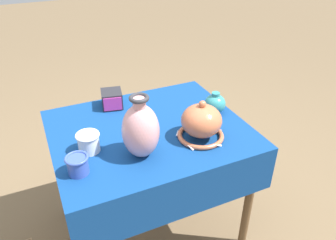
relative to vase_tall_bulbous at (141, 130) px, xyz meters
name	(u,v)px	position (x,y,z in m)	size (l,w,h in m)	color
ground_plane	(152,224)	(0.11, 0.19, -0.83)	(14.00, 14.00, 0.00)	brown
display_table	(150,142)	(0.11, 0.17, -0.21)	(0.95, 0.80, 0.70)	brown
vase_tall_bulbous	(141,130)	(0.00, 0.00, 0.00)	(0.16, 0.16, 0.29)	#D19399
vase_dome_bell	(201,123)	(0.30, 0.01, -0.05)	(0.23, 0.23, 0.20)	#BC6642
mosaic_tile_box	(112,99)	(0.01, 0.48, -0.08)	(0.13, 0.14, 0.09)	#232328
jar_round_teal	(215,104)	(0.49, 0.19, -0.08)	(0.11, 0.11, 0.12)	teal
cup_wide_porcelain	(88,142)	(-0.20, 0.12, -0.08)	(0.11, 0.11, 0.09)	white
cup_wide_cobalt	(78,164)	(-0.28, -0.01, -0.08)	(0.10, 0.10, 0.08)	#3851A8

